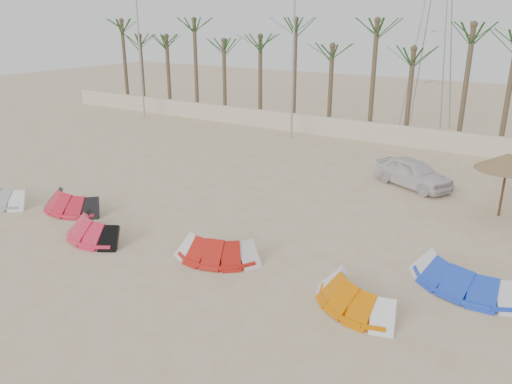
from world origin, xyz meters
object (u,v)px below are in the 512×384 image
Objects in this scene: parasol_left at (508,162)px; kite_grey at (8,193)px; kite_blue at (467,274)px; car at (413,173)px; kite_red_left at (76,200)px; kite_red_mid at (98,226)px; kite_orange at (358,292)px; kite_red_right at (222,247)px.

kite_grey is at bearing -151.90° from parasol_left.
kite_grey is 19.38m from kite_blue.
kite_blue is 7.23m from parasol_left.
car is at bearing 115.65° from kite_blue.
parasol_left reaches higher than kite_red_left.
kite_red_mid is 0.85× the size of kite_blue.
kite_grey and kite_blue have the same top height.
kite_grey is at bearing -170.39° from kite_blue.
car is at bearing 39.06° from kite_grey.
kite_blue is (2.49, 2.82, 0.00)m from kite_orange.
kite_red_right is 8.01m from kite_blue.
kite_orange is at bearing -104.22° from parasol_left.
kite_red_mid is 15.02m from car.
kite_red_right is at bearing -161.60° from kite_blue.
kite_red_left is at bearing -149.76° from parasol_left.
kite_blue is (19.11, 3.24, 0.00)m from kite_grey.
kite_red_mid is 0.95× the size of kite_orange.
kite_red_right is 0.85× the size of kite_blue.
kite_red_left is 0.83× the size of kite_blue.
kite_grey is 3.56m from kite_red_left.
kite_blue is (12.67, 3.59, 0.00)m from kite_red_mid.
kite_blue is 9.80m from car.
kite_orange and kite_blue have the same top height.
kite_grey is at bearing 176.81° from kite_red_mid.
car is at bearing 55.85° from kite_red_mid.
kite_blue is (15.70, 2.19, 0.00)m from kite_red_left.
kite_grey is 6.45m from kite_red_mid.
kite_orange is 0.89× the size of kite_blue.
kite_red_mid is 13.17m from kite_blue.
kite_red_right is (11.51, 0.71, -0.00)m from kite_grey.
kite_orange is 1.26× the size of parasol_left.
kite_red_right is at bearing -2.39° from kite_red_left.
kite_red_mid is 0.79× the size of car.
parasol_left reaches higher than kite_orange.
kite_red_right is (8.11, -0.34, -0.00)m from kite_red_left.
kite_grey is 11.53m from kite_red_right.
kite_red_right is 0.96× the size of kite_orange.
kite_red_right and kite_blue have the same top height.
parasol_left reaches higher than car.
car is at bearing 73.53° from kite_red_right.
kite_red_left is 0.97× the size of kite_red_right.
kite_grey is 1.14× the size of parasol_left.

